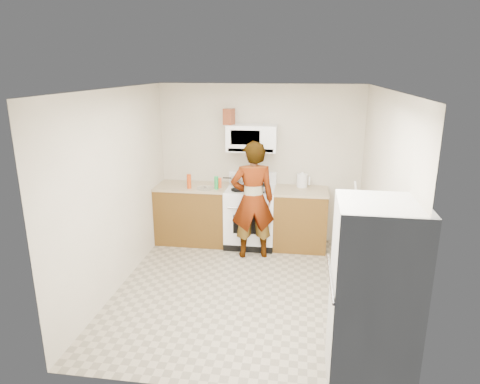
% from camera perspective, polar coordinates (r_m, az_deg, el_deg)
% --- Properties ---
extents(floor, '(3.60, 3.60, 0.00)m').
position_cam_1_polar(floor, '(5.61, 0.51, -12.89)').
color(floor, gray).
rests_on(floor, ground).
extents(back_wall, '(3.20, 0.02, 2.50)m').
position_cam_1_polar(back_wall, '(6.84, 2.60, 3.73)').
color(back_wall, beige).
rests_on(back_wall, floor).
extents(right_wall, '(0.02, 3.60, 2.50)m').
position_cam_1_polar(right_wall, '(5.16, 18.32, -1.30)').
color(right_wall, beige).
rests_on(right_wall, floor).
extents(cabinet_left, '(1.12, 0.62, 0.90)m').
position_cam_1_polar(cabinet_left, '(6.96, -6.31, -3.00)').
color(cabinet_left, brown).
rests_on(cabinet_left, floor).
extents(counter_left, '(1.14, 0.64, 0.03)m').
position_cam_1_polar(counter_left, '(6.82, -6.43, 0.71)').
color(counter_left, tan).
rests_on(counter_left, cabinet_left).
extents(cabinet_right, '(0.80, 0.62, 0.90)m').
position_cam_1_polar(cabinet_right, '(6.74, 8.02, -3.69)').
color(cabinet_right, brown).
rests_on(cabinet_right, floor).
extents(counter_right, '(0.82, 0.64, 0.03)m').
position_cam_1_polar(counter_right, '(6.60, 8.17, 0.13)').
color(counter_right, tan).
rests_on(counter_right, cabinet_right).
extents(gas_range, '(0.76, 0.65, 1.13)m').
position_cam_1_polar(gas_range, '(6.77, 1.40, -3.14)').
color(gas_range, white).
rests_on(gas_range, floor).
extents(microwave, '(0.76, 0.38, 0.40)m').
position_cam_1_polar(microwave, '(6.59, 1.61, 7.24)').
color(microwave, white).
rests_on(microwave, back_wall).
extents(person, '(0.72, 0.55, 1.75)m').
position_cam_1_polar(person, '(6.22, 1.70, -1.12)').
color(person, tan).
rests_on(person, floor).
extents(fridge, '(0.71, 0.71, 1.70)m').
position_cam_1_polar(fridge, '(3.92, 17.37, -13.30)').
color(fridge, beige).
rests_on(fridge, floor).
extents(kettle, '(0.21, 0.21, 0.20)m').
position_cam_1_polar(kettle, '(6.75, 8.29, 1.52)').
color(kettle, white).
rests_on(kettle, counter_right).
extents(jug, '(0.18, 0.18, 0.24)m').
position_cam_1_polar(jug, '(6.55, -1.48, 10.01)').
color(jug, maroon).
rests_on(jug, microwave).
extents(saucepan, '(0.25, 0.25, 0.12)m').
position_cam_1_polar(saucepan, '(6.76, -0.34, 1.52)').
color(saucepan, silver).
rests_on(saucepan, gas_range).
extents(tray, '(0.28, 0.21, 0.05)m').
position_cam_1_polar(tray, '(6.47, 2.70, 0.30)').
color(tray, white).
rests_on(tray, gas_range).
extents(bottle_spray, '(0.07, 0.07, 0.22)m').
position_cam_1_polar(bottle_spray, '(6.64, -6.82, 1.42)').
color(bottle_spray, '#BA3B0E').
rests_on(bottle_spray, counter_left).
extents(bottle_hot_sauce, '(0.06, 0.06, 0.16)m').
position_cam_1_polar(bottle_hot_sauce, '(6.63, -2.70, 1.22)').
color(bottle_hot_sauce, '#FC4F1C').
rests_on(bottle_hot_sauce, counter_left).
extents(bottle_green_cap, '(0.07, 0.07, 0.20)m').
position_cam_1_polar(bottle_green_cap, '(6.55, -3.18, 1.24)').
color(bottle_green_cap, '#1A8F3B').
rests_on(bottle_green_cap, counter_left).
extents(pot_lid, '(0.31, 0.31, 0.01)m').
position_cam_1_polar(pot_lid, '(6.62, -4.65, 0.50)').
color(pot_lid, white).
rests_on(pot_lid, counter_left).
extents(broom, '(0.27, 0.13, 1.26)m').
position_cam_1_polar(broom, '(6.18, 15.70, -4.20)').
color(broom, white).
rests_on(broom, floor).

